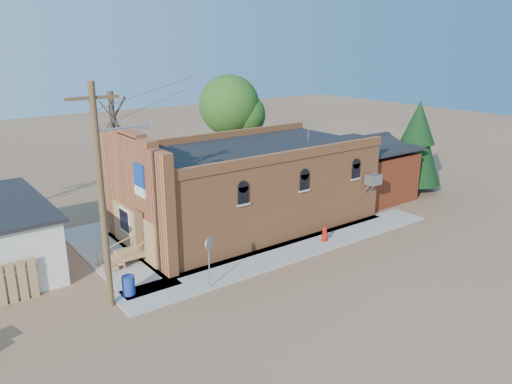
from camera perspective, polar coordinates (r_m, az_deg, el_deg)
ground at (r=24.51m, az=3.20°, el=-8.22°), size 120.00×120.00×0.00m
sidewalk_south at (r=26.01m, az=4.48°, el=-6.62°), size 19.00×2.20×0.08m
sidewalk_west at (r=26.41m, az=-16.13°, el=-6.89°), size 2.60×10.00×0.08m
brick_bar at (r=28.71m, az=-1.24°, el=0.57°), size 16.40×7.97×6.30m
red_shed at (r=35.20m, az=11.93°, el=3.12°), size 5.40×6.40×4.30m
utility_pole at (r=19.98m, az=-17.13°, el=-0.17°), size 3.12×0.26×9.00m
tree_bare_near at (r=32.34m, az=-16.04°, el=8.33°), size 2.80×2.80×7.65m
tree_leafy at (r=36.90m, az=-3.05°, el=9.86°), size 4.40×4.40×8.15m
evergreen_tree at (r=37.09m, az=17.93°, el=5.63°), size 3.60×3.60×6.50m
fire_hydrant at (r=27.08m, az=7.85°, el=-4.77°), size 0.47×0.46×0.80m
stop_sign at (r=21.48m, az=-5.44°, el=-6.42°), size 0.55×0.42×2.38m
trash_barrel at (r=22.07m, az=-14.36°, el=-10.28°), size 0.69×0.69×0.83m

